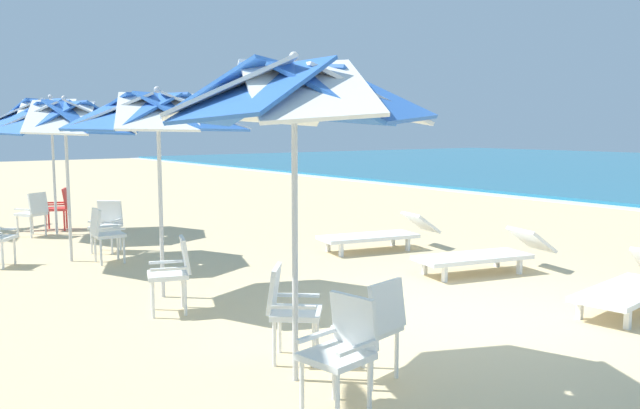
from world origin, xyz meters
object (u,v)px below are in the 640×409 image
beach_umbrella_3 (51,115)px  sun_lounger_1 (484,254)px  sun_lounger_2 (379,234)px  plastic_chair_3 (174,270)px  plastic_chair_4 (107,223)px  plastic_chair_6 (104,232)px  beach_umbrella_0 (294,97)px  beach_umbrella_1 (158,114)px  plastic_chair_2 (342,346)px  beach_umbrella_2 (65,120)px  plastic_chair_7 (59,206)px  plastic_chair_1 (374,323)px  plastic_chair_8 (33,211)px  sun_lounger_0 (634,285)px  plastic_chair_0 (289,307)px

beach_umbrella_3 → sun_lounger_1: 8.65m
sun_lounger_2 → plastic_chair_3: bearing=-71.8°
plastic_chair_4 → sun_lounger_1: 6.25m
plastic_chair_6 → plastic_chair_3: bearing=-4.2°
beach_umbrella_0 → beach_umbrella_3: bearing=177.7°
beach_umbrella_1 → plastic_chair_2: bearing=-3.2°
beach_umbrella_2 → plastic_chair_7: size_ratio=3.00×
plastic_chair_7 → sun_lounger_1: size_ratio=0.39×
plastic_chair_1 → sun_lounger_2: size_ratio=0.39×
plastic_chair_8 → plastic_chair_3: bearing=0.6°
beach_umbrella_0 → beach_umbrella_3: 9.03m
beach_umbrella_1 → beach_umbrella_3: 5.83m
plastic_chair_6 → beach_umbrella_3: beach_umbrella_3 is taller
plastic_chair_2 → plastic_chair_4: (-7.28, 0.64, 0.00)m
beach_umbrella_3 → beach_umbrella_0: bearing=-2.3°
plastic_chair_4 → plastic_chair_7: same height
sun_lounger_0 → beach_umbrella_0: bearing=-97.4°
plastic_chair_3 → plastic_chair_6: size_ratio=1.00×
plastic_chair_2 → plastic_chair_3: bearing=178.9°
beach_umbrella_2 → plastic_chair_6: size_ratio=3.00×
plastic_chair_4 → beach_umbrella_3: 3.07m
plastic_chair_3 → plastic_chair_6: 3.17m
sun_lounger_2 → plastic_chair_8: bearing=-138.5°
beach_umbrella_1 → plastic_chair_7: (-6.36, 0.40, -1.77)m
plastic_chair_3 → plastic_chair_6: bearing=175.8°
beach_umbrella_1 → plastic_chair_1: bearing=5.6°
plastic_chair_3 → sun_lounger_0: size_ratio=0.39×
plastic_chair_2 → sun_lounger_0: 4.43m
plastic_chair_6 → plastic_chair_7: 3.91m
plastic_chair_7 → plastic_chair_8: 0.85m
beach_umbrella_1 → plastic_chair_8: bearing=-177.8°
plastic_chair_6 → sun_lounger_0: (6.22, 4.13, -0.22)m
plastic_chair_3 → sun_lounger_1: (0.80, 4.46, -0.22)m
plastic_chair_1 → plastic_chair_8: 9.39m
plastic_chair_0 → beach_umbrella_1: (-2.75, -0.06, 1.77)m
plastic_chair_8 → plastic_chair_2: bearing=0.1°
plastic_chair_3 → sun_lounger_2: (-1.44, 4.40, -0.22)m
plastic_chair_1 → plastic_chair_8: (-9.37, -0.58, 0.00)m
plastic_chair_2 → beach_umbrella_2: (-6.81, -0.10, 1.74)m
plastic_chair_0 → plastic_chair_1: bearing=19.7°
plastic_chair_6 → plastic_chair_7: bearing=175.2°
beach_umbrella_2 → plastic_chair_7: (-3.43, 0.71, -1.74)m
beach_umbrella_3 → plastic_chair_7: size_ratio=3.18×
plastic_chair_0 → sun_lounger_1: bearing=106.4°
sun_lounger_1 → sun_lounger_2: same height
beach_umbrella_0 → plastic_chair_6: beach_umbrella_0 is taller
plastic_chair_0 → sun_lounger_1: 4.43m
plastic_chair_8 → sun_lounger_0: bearing=24.9°
beach_umbrella_0 → beach_umbrella_2: 6.12m
plastic_chair_0 → plastic_chair_1: (0.83, 0.30, 0.00)m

